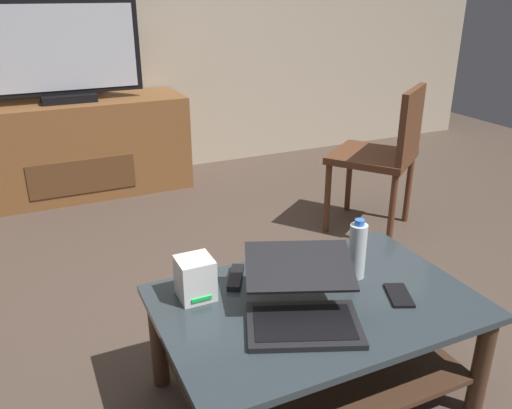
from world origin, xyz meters
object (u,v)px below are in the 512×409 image
Objects in this scene: water_bottle_near at (357,250)px; tv_remote at (236,277)px; coffee_table at (315,331)px; router_box at (195,278)px; dining_chair at (386,150)px; cell_phone at (399,295)px; television at (63,54)px; laptop at (302,300)px; media_cabinet at (75,148)px.

tv_remote is at bearing 158.62° from water_bottle_near.
coffee_table is 0.44m from router_box.
dining_chair is 6.10× the size of cell_phone.
coffee_table is 2.55m from television.
television is at bearing 126.63° from tv_remote.
coffee_table is 1.04× the size of television.
laptop is 0.36m from router_box.
dining_chair is (1.08, 1.05, 0.22)m from coffee_table.
coffee_table is 0.21m from laptop.
television is 7.06× the size of cell_phone.
dining_chair is 5.34× the size of tv_remote.
coffee_table is at bearing -20.76° from tv_remote.
dining_chair is at bearing -41.37° from television.
television is 2.67m from cell_phone.
television is (-0.00, -0.02, 0.63)m from media_cabinet.
tv_remote is at bearing 129.79° from coffee_table.
coffee_table is 0.33m from tv_remote.
water_bottle_near is 0.21m from cell_phone.
cell_phone reaches higher than coffee_table.
tv_remote is (-0.19, 0.23, 0.13)m from coffee_table.
dining_chair is at bearing 30.91° from router_box.
coffee_table is at bearing -79.05° from television.
cell_phone is (0.61, -0.28, -0.07)m from router_box.
router_box is 0.68m from cell_phone.
laptop is 0.31m from tv_remote.
laptop reaches higher than coffee_table.
media_cabinet is 9.51× the size of tv_remote.
dining_chair reaches higher than laptop.
dining_chair reaches higher than cell_phone.
television reaches higher than router_box.
laptop is (0.37, -2.49, 0.13)m from media_cabinet.
cell_phone is (0.05, -0.17, -0.10)m from water_bottle_near.
router_box is at bearing 136.83° from laptop.
cell_phone is at bearing -74.02° from media_cabinet.
television is 2.07× the size of laptop.
laptop is at bearing -81.38° from television.
coffee_table is 0.31m from water_bottle_near.
router_box is (-0.26, 0.24, 0.01)m from laptop.
dining_chair reaches higher than tv_remote.
router_box is (-0.35, 0.19, 0.19)m from coffee_table.
media_cabinet is 6.91× the size of water_bottle_near.
media_cabinet is 10.87× the size of cell_phone.
coffee_table is 1.21× the size of dining_chair.
cell_phone is (0.73, -2.51, -0.55)m from television.
water_bottle_near is at bearing 20.40° from coffee_table.
television is 6.98× the size of router_box.
router_box is 1.01× the size of cell_phone.
laptop is 0.36m from cell_phone.
media_cabinet is 10.74× the size of router_box.
television is at bearing 92.92° from router_box.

